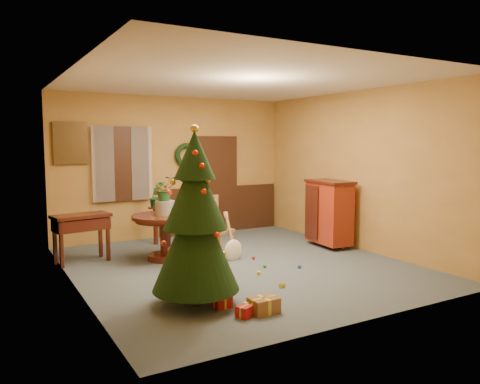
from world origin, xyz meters
TOP-DOWN VIEW (x-y plane):
  - room_envelope at (0.21, 2.70)m, footprint 5.50×5.50m
  - dining_table at (-0.90, 0.91)m, footprint 1.11×1.11m
  - urn at (-0.90, 0.91)m, footprint 0.32×0.32m
  - centerpiece_plant at (-0.90, 0.91)m, footprint 0.37×0.32m
  - chair_near at (-0.05, 0.75)m, footprint 0.55×0.55m
  - chair_far at (0.48, 2.16)m, footprint 0.41×0.41m
  - guitar at (0.08, 0.34)m, footprint 0.43×0.56m
  - plant_stand at (-0.64, 2.14)m, footprint 0.28×0.28m
  - stand_plant at (-0.64, 2.14)m, footprint 0.26×0.23m
  - christmas_tree at (-1.36, -1.35)m, footprint 1.05×1.05m
  - writing_desk at (-2.15, 1.42)m, footprint 0.96×0.59m
  - sideboard at (2.15, 0.35)m, footprint 0.60×1.02m
  - gift_a at (-0.78, -1.98)m, footprint 0.33×0.25m
  - gift_b at (-1.13, -1.58)m, footprint 0.20×0.20m
  - gift_c at (-0.78, -0.94)m, footprint 0.34×0.29m
  - gift_d at (-0.96, -1.95)m, footprint 0.40×0.29m
  - toy_a at (0.73, -0.64)m, footprint 0.09×0.09m
  - toy_b at (0.28, -0.34)m, footprint 0.06×0.06m
  - toy_c at (-0.01, -0.63)m, footprint 0.09×0.09m
  - toy_d at (0.39, 0.19)m, footprint 0.06×0.06m
  - toy_e at (-0.07, -1.31)m, footprint 0.08×0.06m

SIDE VIEW (x-z plane):
  - toy_a at x=0.73m, z-range 0.00..0.05m
  - toy_c at x=-0.01m, z-range 0.00..0.05m
  - toy_e at x=-0.07m, z-range 0.00..0.05m
  - toy_b at x=0.28m, z-range 0.00..0.06m
  - toy_d at x=0.39m, z-range 0.00..0.06m
  - gift_d at x=-0.96m, z-range 0.00..0.13m
  - gift_c at x=-0.78m, z-range 0.00..0.15m
  - gift_a at x=-0.78m, z-range 0.00..0.18m
  - gift_b at x=-1.13m, z-range 0.00..0.20m
  - guitar at x=0.08m, z-range 0.01..0.78m
  - plant_stand at x=-0.64m, z-range 0.09..0.82m
  - chair_far at x=0.48m, z-range 0.03..0.94m
  - chair_near at x=-0.05m, z-range 0.03..0.99m
  - dining_table at x=-0.90m, z-range 0.15..0.91m
  - writing_desk at x=-2.15m, z-range 0.20..1.00m
  - sideboard at x=2.15m, z-range 0.04..1.30m
  - urn at x=-0.90m, z-range 0.76..1.00m
  - stand_plant at x=-0.64m, z-range 0.73..1.13m
  - christmas_tree at x=-1.36m, z-range -0.06..2.11m
  - room_envelope at x=0.21m, z-range -1.63..3.87m
  - centerpiece_plant at x=-0.90m, z-range 1.00..1.41m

